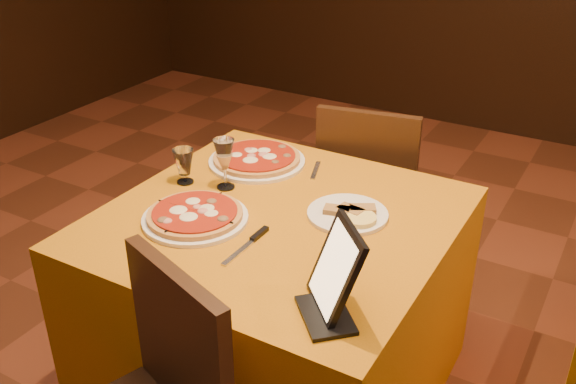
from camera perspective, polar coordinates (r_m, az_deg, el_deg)
The scene contains 11 objects.
main_table at distance 2.32m, azimuth -0.83°, elevation -10.16°, with size 1.10×1.10×0.75m, color #B66D0B.
chair_main_far at distance 2.91m, azimuth 7.54°, elevation -0.10°, with size 0.46×0.46×0.91m, color black, non-canonical shape.
pizza_near at distance 2.10m, azimuth -8.26°, elevation -2.14°, with size 0.35×0.35×0.03m.
pizza_far at distance 2.47m, azimuth -2.79°, elevation 2.90°, with size 0.37×0.37×0.03m.
cutlet_dish at distance 2.12m, azimuth 5.32°, elevation -1.83°, with size 0.27×0.27×0.03m.
wine_glass at distance 2.26m, azimuth -5.65°, elevation 2.52°, with size 0.07×0.07×0.19m, color #F3CA8A, non-canonical shape.
water_glass at distance 2.33m, azimuth -9.23°, elevation 2.26°, with size 0.06×0.06×0.13m, color white, non-canonical shape.
tablet at distance 1.65m, azimuth 4.27°, elevation -6.80°, with size 0.20×0.02×0.24m, color black.
knife at distance 1.95m, azimuth -3.93°, elevation -4.98°, with size 0.22×0.02×0.01m, color silver.
fork_near at distance 2.16m, azimuth -11.63°, elevation -1.96°, with size 0.16×0.02×0.01m, color silver.
fork_far at distance 2.41m, azimuth 2.46°, elevation 1.93°, with size 0.15×0.02×0.01m, color silver.
Camera 1 is at (0.91, -1.08, 1.80)m, focal length 40.00 mm.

